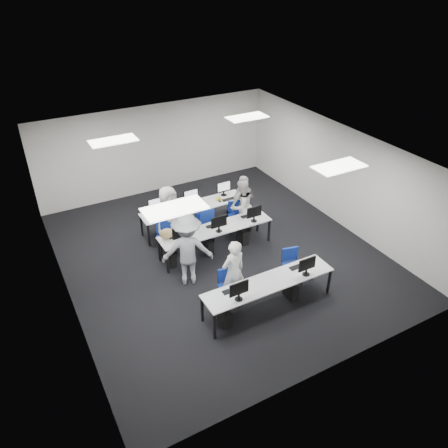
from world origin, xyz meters
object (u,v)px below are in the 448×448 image
chair_0 (228,294)px  student_3 (242,202)px  photographer (187,250)px  chair_3 (205,232)px  student_1 (241,206)px  desk_front (269,284)px  student_0 (233,272)px  student_2 (169,217)px  desk_mid (216,230)px  chair_5 (171,235)px  chair_2 (166,243)px  chair_7 (238,216)px  chair_1 (292,272)px  chair_6 (205,226)px  chair_4 (236,222)px

chair_0 → student_3: bearing=67.4°
chair_0 → photographer: 1.46m
chair_0 → chair_3: size_ratio=1.07×
chair_0 → student_1: size_ratio=0.55×
desk_front → student_1: (1.16, 3.22, 0.12)m
student_0 → photographer: size_ratio=0.87×
desk_front → student_2: bearing=105.6°
desk_mid → chair_5: chair_5 is taller
chair_3 → student_0: (-0.57, -2.65, 0.58)m
chair_2 → chair_7: bearing=12.5°
student_0 → student_3: (1.87, 2.75, 0.01)m
chair_1 → chair_2: 3.52m
student_2 → desk_front: bearing=-86.0°
chair_0 → chair_7: chair_7 is taller
desk_mid → student_1: bearing=28.0°
chair_6 → photographer: size_ratio=0.49×
chair_1 → photographer: bearing=163.6°
desk_mid → photographer: (-1.23, -0.86, 0.28)m
chair_1 → chair_4: 2.74m
chair_5 → chair_6: bearing=14.3°
chair_6 → student_1: 1.22m
chair_3 → chair_4: chair_4 is taller
chair_3 → student_1: student_1 is taller
chair_5 → chair_7: bearing=17.1°
desk_mid → chair_6: (0.08, 0.85, -0.38)m
student_0 → chair_2: bearing=-83.6°
student_0 → chair_4: bearing=-128.1°
student_1 → photographer: (-2.39, -1.48, 0.16)m
chair_1 → chair_6: chair_6 is taller
chair_5 → student_2: (-0.04, -0.03, 0.64)m
desk_mid → student_2: (-0.98, 0.90, 0.22)m
chair_6 → student_3: 1.31m
student_1 → chair_3: bearing=-15.0°
chair_1 → student_3: size_ratio=0.53×
chair_5 → chair_6: (1.02, -0.08, 0.04)m
chair_4 → student_0: student_0 is taller
chair_5 → student_1: size_ratio=0.51×
photographer → chair_3: bearing=-107.3°
photographer → student_2: bearing=-76.7°
chair_0 → student_0: bearing=27.4°
chair_5 → photographer: bearing=-80.3°
chair_6 → student_2: (-1.05, 0.05, 0.60)m
chair_1 → chair_2: (-2.27, 2.69, -0.00)m
desk_mid → chair_1: chair_1 is taller
desk_mid → student_1: student_1 is taller
desk_mid → student_0: student_0 is taller
chair_4 → chair_7: bearing=70.5°
student_0 → chair_6: bearing=-110.3°
chair_7 → student_1: bearing=-99.9°
chair_0 → chair_5: size_ratio=1.07×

